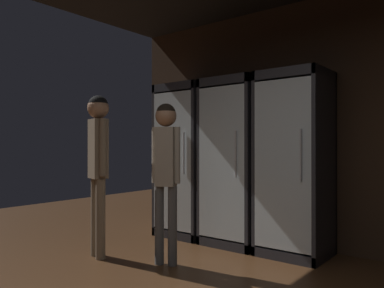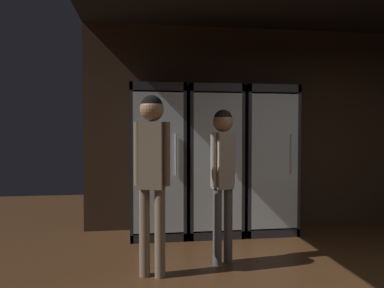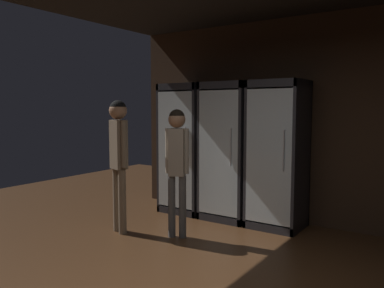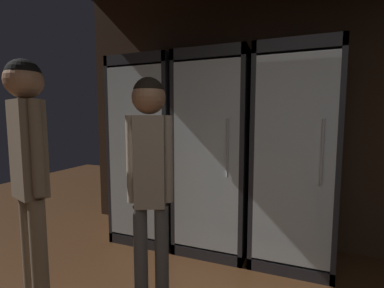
{
  "view_description": "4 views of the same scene",
  "coord_description": "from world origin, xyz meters",
  "px_view_note": "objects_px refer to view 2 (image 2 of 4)",
  "views": [
    {
      "loc": [
        1.53,
        0.9,
        1.16
      ],
      "look_at": [
        -1.26,
        2.29,
        0.85
      ],
      "focal_mm": 28.63,
      "sensor_mm": 36.0,
      "label": 1
    },
    {
      "loc": [
        -0.84,
        0.41,
        1.45
      ],
      "look_at": [
        -0.41,
        2.5,
        1.35
      ],
      "focal_mm": 34.36,
      "sensor_mm": 36.0,
      "label": 2
    },
    {
      "loc": [
        1.67,
        0.91,
        1.35
      ],
      "look_at": [
        -0.33,
        2.31,
        1.4
      ],
      "focal_mm": 37.01,
      "sensor_mm": 36.0,
      "label": 3
    },
    {
      "loc": [
        0.37,
        1.67,
        1.78
      ],
      "look_at": [
        -0.82,
        2.36,
        0.95
      ],
      "focal_mm": 40.31,
      "sensor_mm": 36.0,
      "label": 4
    }
  ],
  "objects_px": {
    "cooler_right": "(288,192)",
    "shopper_near": "(36,270)",
    "cooler_center": "(175,196)",
    "cooler_left": "(47,201)"
  },
  "relations": [
    {
      "from": "cooler_right",
      "to": "shopper_near",
      "type": "relative_size",
      "value": 1.29
    },
    {
      "from": "cooler_center",
      "to": "cooler_right",
      "type": "distance_m",
      "value": 0.78
    },
    {
      "from": "cooler_center",
      "to": "shopper_near",
      "type": "bearing_deg",
      "value": -116.55
    },
    {
      "from": "cooler_center",
      "to": "cooler_left",
      "type": "bearing_deg",
      "value": -179.94
    },
    {
      "from": "cooler_left",
      "to": "cooler_right",
      "type": "bearing_deg",
      "value": -0.06
    },
    {
      "from": "cooler_center",
      "to": "shopper_near",
      "type": "distance_m",
      "value": 1.34
    },
    {
      "from": "cooler_center",
      "to": "shopper_near",
      "type": "xyz_separation_m",
      "value": [
        -0.6,
        -1.19,
        0.03
      ]
    },
    {
      "from": "cooler_center",
      "to": "cooler_right",
      "type": "bearing_deg",
      "value": -0.18
    },
    {
      "from": "cooler_left",
      "to": "cooler_right",
      "type": "distance_m",
      "value": 1.56
    },
    {
      "from": "cooler_center",
      "to": "cooler_right",
      "type": "height_order",
      "value": "same"
    }
  ]
}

